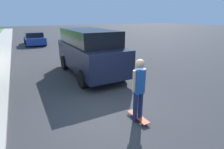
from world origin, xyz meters
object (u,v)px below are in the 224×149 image
object	(u,v)px
car_down_street	(35,39)
skateboard	(138,117)
skateboarder	(139,88)
suv_parked	(89,51)

from	to	relation	value
car_down_street	skateboard	xyz separation A→B (m)	(1.09, -16.72, -0.54)
car_down_street	skateboard	distance (m)	16.76
skateboarder	skateboard	distance (m)	0.92
suv_parked	skateboarder	xyz separation A→B (m)	(-0.40, -4.61, -0.20)
suv_parked	car_down_street	bearing A→B (deg)	96.75
car_down_street	skateboard	size ratio (longest dim) A/B	4.92
car_down_street	suv_parked	bearing A→B (deg)	-83.25
suv_parked	car_down_street	world-z (taller)	suv_parked
suv_parked	skateboarder	size ratio (longest dim) A/B	2.78
suv_parked	skateboard	size ratio (longest dim) A/B	6.03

